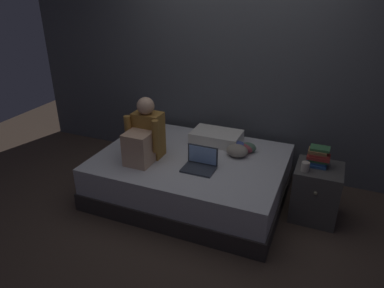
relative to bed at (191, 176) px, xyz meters
The scene contains 10 objects.
ground_plane 0.43m from the bed, 56.31° to the right, with size 8.00×8.00×0.00m, color #47382D.
wall_back 1.45m from the bed, 77.47° to the left, with size 5.60×0.10×2.70m, color #4C4F54.
bed is the anchor object (origin of this frame).
nightstand 1.31m from the bed, ahead, with size 0.44×0.46×0.56m.
person_sitting 0.69m from the bed, 152.43° to the right, with size 0.39×0.44×0.66m.
laptop 0.41m from the bed, 48.45° to the right, with size 0.32×0.23×0.22m.
pillow 0.56m from the bed, 74.15° to the left, with size 0.56×0.36×0.13m, color silver.
book_stack 1.34m from the bed, ahead, with size 0.21×0.16×0.19m.
mug 1.23m from the bed, ahead, with size 0.08×0.08×0.09m, color #BCB2A3.
clothes_pile 0.62m from the bed, 30.79° to the left, with size 0.30×0.33×0.13m.
Camera 1 is at (1.13, -2.86, 2.23)m, focal length 33.56 mm.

